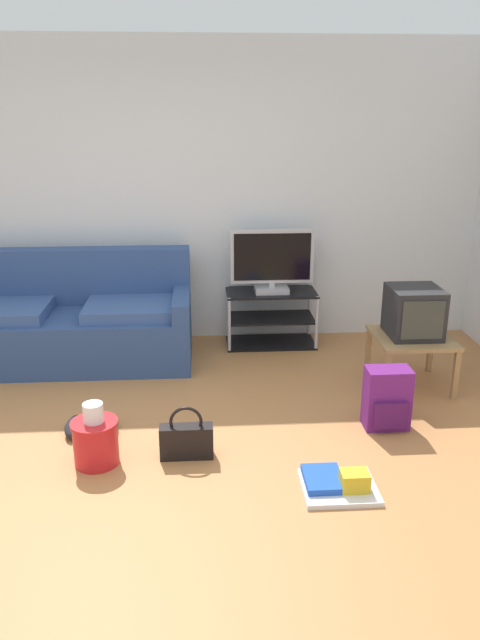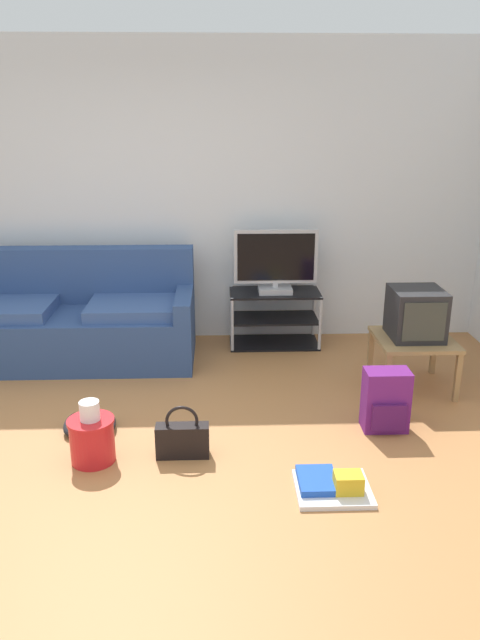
{
  "view_description": "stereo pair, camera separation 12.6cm",
  "coord_description": "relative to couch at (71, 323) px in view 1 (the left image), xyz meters",
  "views": [
    {
      "loc": [
        0.41,
        -3.21,
        2.06
      ],
      "look_at": [
        0.69,
        1.06,
        0.61
      ],
      "focal_mm": 34.29,
      "sensor_mm": 36.0,
      "label": 1
    },
    {
      "loc": [
        0.53,
        -3.21,
        2.06
      ],
      "look_at": [
        0.69,
        1.06,
        0.61
      ],
      "focal_mm": 34.29,
      "sensor_mm": 36.0,
      "label": 2
    }
  ],
  "objects": [
    {
      "name": "ground_plane",
      "position": [
        0.72,
        -1.87,
        -0.35
      ],
      "size": [
        9.0,
        9.8,
        0.02
      ],
      "primitive_type": "cube",
      "color": "#B27542"
    },
    {
      "name": "couch",
      "position": [
        0.0,
        0.0,
        0.0
      ],
      "size": [
        2.06,
        0.84,
        0.94
      ],
      "color": "navy",
      "rests_on": "ground_plane"
    },
    {
      "name": "handbag",
      "position": [
        1.02,
        -1.68,
        -0.22
      ],
      "size": [
        0.33,
        0.11,
        0.35
      ],
      "rotation": [
        0.0,
        0.0,
        0.52
      ],
      "color": "black",
      "rests_on": "ground_plane"
    },
    {
      "name": "cleaning_bucket",
      "position": [
        0.46,
        -1.71,
        -0.17
      ],
      "size": [
        0.29,
        0.29,
        0.41
      ],
      "color": "red",
      "rests_on": "ground_plane"
    },
    {
      "name": "sneakers_pair",
      "position": [
        0.37,
        -1.32,
        -0.3
      ],
      "size": [
        0.37,
        0.31,
        0.09
      ],
      "color": "black",
      "rests_on": "ground_plane"
    },
    {
      "name": "side_table",
      "position": [
        2.76,
        -0.71,
        0.02
      ],
      "size": [
        0.59,
        0.59,
        0.42
      ],
      "color": "#9E7A4C",
      "rests_on": "ground_plane"
    },
    {
      "name": "flat_tv",
      "position": [
        1.77,
        0.26,
        0.45
      ],
      "size": [
        0.75,
        0.22,
        0.57
      ],
      "color": "#B2B2B7",
      "rests_on": "tv_stand"
    },
    {
      "name": "backpack",
      "position": [
        2.38,
        -1.37,
        -0.13
      ],
      "size": [
        0.3,
        0.26,
        0.43
      ],
      "rotation": [
        0.0,
        0.0,
        0.28
      ],
      "color": "#661E70",
      "rests_on": "ground_plane"
    },
    {
      "name": "floor_tray",
      "position": [
        1.89,
        -2.09,
        -0.3
      ],
      "size": [
        0.43,
        0.37,
        0.14
      ],
      "color": "silver",
      "rests_on": "ground_plane"
    },
    {
      "name": "tv_stand",
      "position": [
        1.77,
        0.28,
        -0.09
      ],
      "size": [
        0.82,
        0.42,
        0.51
      ],
      "color": "black",
      "rests_on": "ground_plane"
    },
    {
      "name": "crt_tv",
      "position": [
        2.76,
        -0.7,
        0.27
      ],
      "size": [
        0.39,
        0.41,
        0.38
      ],
      "color": "#232326",
      "rests_on": "side_table"
    },
    {
      "name": "wall_back",
      "position": [
        0.72,
        0.58,
        1.01
      ],
      "size": [
        9.0,
        0.1,
        2.7
      ],
      "primitive_type": "cube",
      "color": "silver",
      "rests_on": "ground_plane"
    }
  ]
}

